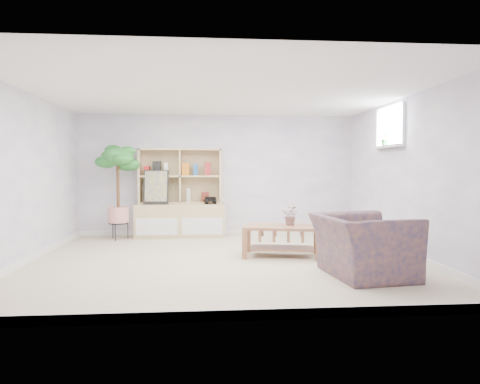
{
  "coord_description": "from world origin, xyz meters",
  "views": [
    {
      "loc": [
        -0.26,
        -6.12,
        1.31
      ],
      "look_at": [
        0.3,
        0.69,
        0.95
      ],
      "focal_mm": 32.0,
      "sensor_mm": 36.0,
      "label": 1
    }
  ],
  "objects": [
    {
      "name": "storage_unit",
      "position": [
        -0.74,
        2.24,
        0.86
      ],
      "size": [
        1.72,
        0.58,
        1.72
      ],
      "primitive_type": null,
      "color": "tan",
      "rests_on": "floor"
    },
    {
      "name": "walls",
      "position": [
        0.0,
        0.0,
        1.2
      ],
      "size": [
        5.51,
        5.01,
        2.4
      ],
      "color": "#B9AED7",
      "rests_on": "floor"
    },
    {
      "name": "baseboard",
      "position": [
        0.0,
        0.0,
        0.05
      ],
      "size": [
        5.5,
        5.0,
        0.1
      ],
      "primitive_type": null,
      "color": "white",
      "rests_on": "floor"
    },
    {
      "name": "window_sill",
      "position": [
        2.67,
        0.6,
        1.68
      ],
      "size": [
        0.14,
        1.0,
        0.04
      ],
      "primitive_type": "cube",
      "color": "white",
      "rests_on": "walls"
    },
    {
      "name": "poster",
      "position": [
        -1.2,
        2.16,
        0.97
      ],
      "size": [
        0.48,
        0.13,
        0.66
      ],
      "primitive_type": null,
      "rotation": [
        0.0,
        0.0,
        -0.04
      ],
      "color": "yellow",
      "rests_on": "storage_unit"
    },
    {
      "name": "sill_plant",
      "position": [
        2.67,
        0.66,
        1.81
      ],
      "size": [
        0.15,
        0.14,
        0.23
      ],
      "primitive_type": "imported",
      "rotation": [
        0.0,
        0.0,
        -0.36
      ],
      "color": "#1B631F",
      "rests_on": "window_sill"
    },
    {
      "name": "window",
      "position": [
        2.73,
        0.6,
        2.0
      ],
      "size": [
        0.1,
        0.98,
        0.68
      ],
      "primitive_type": null,
      "color": "#D0DFFF",
      "rests_on": "walls"
    },
    {
      "name": "toy_truck",
      "position": [
        -0.16,
        2.15,
        0.72
      ],
      "size": [
        0.32,
        0.24,
        0.15
      ],
      "primitive_type": null,
      "rotation": [
        0.0,
        0.0,
        0.15
      ],
      "color": "black",
      "rests_on": "storage_unit"
    },
    {
      "name": "floor",
      "position": [
        0.0,
        0.0,
        0.0
      ],
      "size": [
        5.5,
        5.0,
        0.01
      ],
      "primitive_type": "cube",
      "color": "#C4B586",
      "rests_on": "ground"
    },
    {
      "name": "coffee_table",
      "position": [
        0.89,
        0.21,
        0.23
      ],
      "size": [
        1.23,
        0.83,
        0.46
      ],
      "primitive_type": null,
      "rotation": [
        0.0,
        0.0,
        -0.2
      ],
      "color": "brown",
      "rests_on": "floor"
    },
    {
      "name": "armchair",
      "position": [
        1.67,
        -1.05,
        0.43
      ],
      "size": [
        1.14,
        1.27,
        0.86
      ],
      "primitive_type": "imported",
      "rotation": [
        0.0,
        0.0,
        1.69
      ],
      "color": "navy",
      "rests_on": "floor"
    },
    {
      "name": "table_plant",
      "position": [
        1.05,
        0.28,
        0.61
      ],
      "size": [
        0.34,
        0.33,
        0.29
      ],
      "primitive_type": "imported",
      "rotation": [
        0.0,
        0.0,
        -0.55
      ],
      "color": "#317330",
      "rests_on": "coffee_table"
    },
    {
      "name": "floor_tree",
      "position": [
        -1.87,
        1.97,
        0.89
      ],
      "size": [
        0.84,
        0.84,
        1.78
      ],
      "primitive_type": null,
      "rotation": [
        0.0,
        0.0,
        0.35
      ],
      "color": "#1B631F",
      "rests_on": "floor"
    },
    {
      "name": "ceiling",
      "position": [
        0.0,
        0.0,
        2.4
      ],
      "size": [
        5.5,
        5.0,
        0.01
      ],
      "primitive_type": "cube",
      "color": "white",
      "rests_on": "walls"
    }
  ]
}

